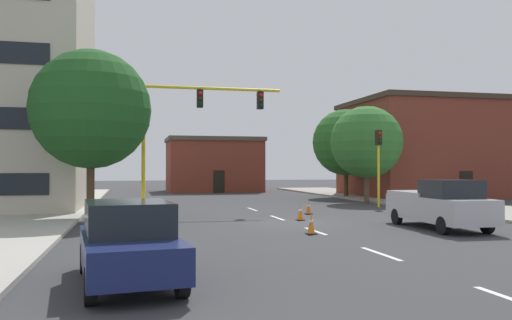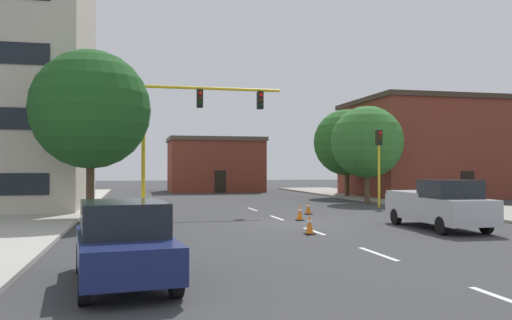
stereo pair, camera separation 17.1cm
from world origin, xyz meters
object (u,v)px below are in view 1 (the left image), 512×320
at_px(tree_right_far, 346,142).
at_px(sedan_navy_near_left, 128,242).
at_px(pickup_truck_silver, 439,205).
at_px(traffic_cone_roadside_c, 311,224).
at_px(tree_right_mid, 366,142).
at_px(traffic_light_pole_right, 379,150).
at_px(tree_left_near, 91,109).
at_px(traffic_signal_gantry, 163,173).
at_px(traffic_cone_roadside_b, 300,213).
at_px(traffic_cone_roadside_a, 309,208).

relative_size(tree_right_far, sedan_navy_near_left, 1.55).
height_order(pickup_truck_silver, traffic_cone_roadside_c, pickup_truck_silver).
distance_m(tree_right_mid, pickup_truck_silver, 15.65).
bearing_deg(tree_right_far, traffic_cone_roadside_c, -115.90).
xyz_separation_m(traffic_light_pole_right, tree_left_near, (-16.80, -4.79, 1.62)).
xyz_separation_m(traffic_signal_gantry, traffic_cone_roadside_b, (6.05, -4.78, -1.83)).
bearing_deg(tree_right_far, pickup_truck_silver, -103.23).
height_order(traffic_light_pole_right, traffic_cone_roadside_b, traffic_light_pole_right).
relative_size(tree_left_near, pickup_truck_silver, 1.45).
height_order(tree_left_near, traffic_cone_roadside_a, tree_left_near).
distance_m(traffic_signal_gantry, pickup_truck_silver, 14.05).
bearing_deg(traffic_signal_gantry, traffic_cone_roadside_c, -63.70).
bearing_deg(pickup_truck_silver, traffic_cone_roadside_b, 134.09).
bearing_deg(sedan_navy_near_left, tree_right_far, 59.30).
bearing_deg(traffic_cone_roadside_b, sedan_navy_near_left, -122.80).
relative_size(tree_left_near, traffic_cone_roadside_a, 11.28).
distance_m(traffic_light_pole_right, traffic_cone_roadside_c, 14.79).
distance_m(tree_right_far, tree_right_mid, 6.73).
relative_size(traffic_signal_gantry, tree_left_near, 1.05).
distance_m(traffic_light_pole_right, tree_right_far, 10.50).
bearing_deg(tree_left_near, pickup_truck_silver, -24.78).
distance_m(traffic_light_pole_right, sedan_navy_near_left, 24.08).
bearing_deg(traffic_cone_roadside_a, tree_right_mid, 47.51).
distance_m(traffic_light_pole_right, pickup_truck_silver, 11.85).
distance_m(tree_left_near, tree_right_mid, 19.59).
bearing_deg(traffic_cone_roadside_b, pickup_truck_silver, -45.91).
bearing_deg(traffic_light_pole_right, traffic_cone_roadside_a, -147.56).
bearing_deg(traffic_cone_roadside_a, tree_right_far, 60.14).
bearing_deg(traffic_light_pole_right, traffic_signal_gantry, -171.93).
distance_m(traffic_signal_gantry, tree_right_far, 19.80).
distance_m(pickup_truck_silver, sedan_navy_near_left, 14.21).
height_order(traffic_signal_gantry, traffic_cone_roadside_a, traffic_signal_gantry).
relative_size(traffic_cone_roadside_b, traffic_cone_roadside_c, 0.99).
bearing_deg(traffic_cone_roadside_c, tree_right_far, 64.10).
relative_size(traffic_signal_gantry, traffic_cone_roadside_c, 11.17).
bearing_deg(traffic_light_pole_right, tree_left_near, -164.09).
bearing_deg(traffic_cone_roadside_b, traffic_signal_gantry, 141.65).
bearing_deg(tree_right_mid, traffic_signal_gantry, -158.77).
distance_m(traffic_signal_gantry, sedan_navy_near_left, 16.89).
bearing_deg(traffic_cone_roadside_c, traffic_cone_roadside_b, 76.43).
relative_size(traffic_signal_gantry, sedan_navy_near_left, 1.78).
bearing_deg(traffic_cone_roadside_b, traffic_cone_roadside_c, -103.57).
height_order(tree_right_mid, traffic_cone_roadside_c, tree_right_mid).
relative_size(tree_right_far, traffic_cone_roadside_a, 10.38).
distance_m(traffic_light_pole_right, traffic_cone_roadside_a, 7.65).
relative_size(tree_left_near, sedan_navy_near_left, 1.69).
xyz_separation_m(pickup_truck_silver, traffic_cone_roadside_b, (-4.39, 4.53, -0.61)).
height_order(tree_left_near, tree_right_mid, tree_left_near).
bearing_deg(traffic_cone_roadside_a, traffic_cone_roadside_c, -108.26).
bearing_deg(tree_right_mid, traffic_cone_roadside_a, -132.49).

